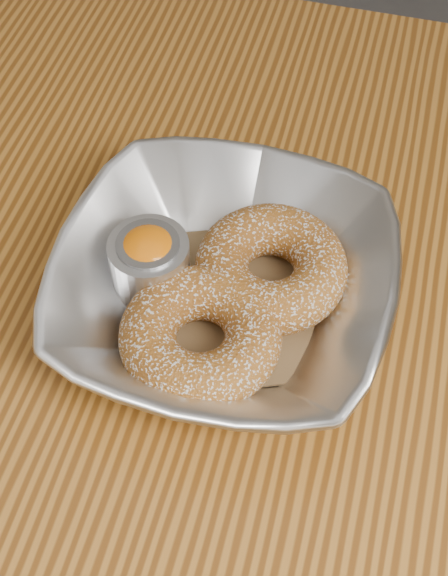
% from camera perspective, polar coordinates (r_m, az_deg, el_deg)
% --- Properties ---
extents(table, '(1.20, 0.80, 0.75)m').
position_cam_1_polar(table, '(0.68, 8.00, -8.10)').
color(table, '#8F561D').
rests_on(table, ground_plane).
extents(serving_bowl, '(0.24, 0.24, 0.06)m').
position_cam_1_polar(serving_bowl, '(0.58, -0.00, 0.00)').
color(serving_bowl, silver).
rests_on(serving_bowl, table).
extents(parchment, '(0.19, 0.19, 0.00)m').
position_cam_1_polar(parchment, '(0.60, 0.00, -1.18)').
color(parchment, olive).
rests_on(parchment, table).
extents(donut_back, '(0.13, 0.13, 0.04)m').
position_cam_1_polar(donut_back, '(0.59, 3.37, 1.46)').
color(donut_back, '#93531A').
rests_on(donut_back, parchment).
extents(donut_front, '(0.14, 0.14, 0.04)m').
position_cam_1_polar(donut_front, '(0.56, -1.69, -3.43)').
color(donut_front, '#93531A').
rests_on(donut_front, parchment).
extents(ramekin, '(0.06, 0.06, 0.06)m').
position_cam_1_polar(ramekin, '(0.59, -5.29, 1.81)').
color(ramekin, silver).
rests_on(ramekin, table).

